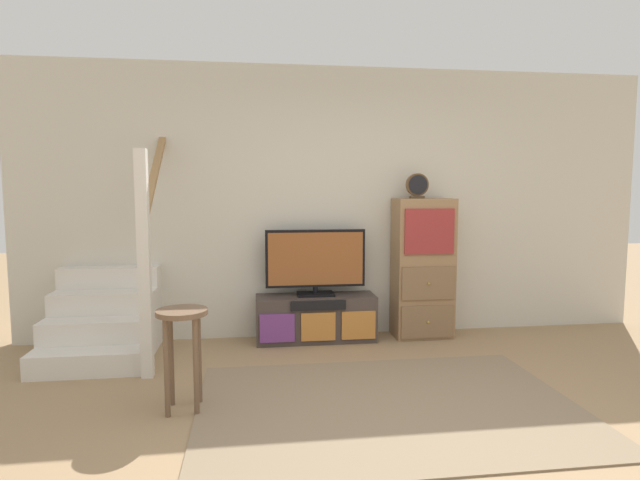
# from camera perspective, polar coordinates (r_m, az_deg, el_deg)

# --- Properties ---
(ground_plane) EXTENTS (20.00, 20.00, 0.00)m
(ground_plane) POSITION_cam_1_polar(r_m,az_deg,el_deg) (3.19, 10.68, -22.24)
(ground_plane) COLOR #997A56
(back_wall) EXTENTS (6.40, 0.12, 2.70)m
(back_wall) POSITION_cam_1_polar(r_m,az_deg,el_deg) (5.21, 2.44, 4.18)
(back_wall) COLOR beige
(back_wall) RESTS_ON ground_plane
(area_rug) EXTENTS (2.60, 1.80, 0.01)m
(area_rug) POSITION_cam_1_polar(r_m,az_deg,el_deg) (3.70, 7.63, -17.96)
(area_rug) COLOR #847056
(area_rug) RESTS_ON ground_plane
(media_console) EXTENTS (1.17, 0.38, 0.45)m
(media_console) POSITION_cam_1_polar(r_m,az_deg,el_deg) (5.06, -0.47, -8.76)
(media_console) COLOR #423833
(media_console) RESTS_ON ground_plane
(television) EXTENTS (0.98, 0.22, 0.65)m
(television) POSITION_cam_1_polar(r_m,az_deg,el_deg) (4.97, -0.51, -2.32)
(television) COLOR black
(television) RESTS_ON media_console
(side_cabinet) EXTENTS (0.58, 0.38, 1.40)m
(side_cabinet) POSITION_cam_1_polar(r_m,az_deg,el_deg) (5.22, 11.46, -3.13)
(side_cabinet) COLOR #93704C
(side_cabinet) RESTS_ON ground_plane
(desk_clock) EXTENTS (0.22, 0.08, 0.25)m
(desk_clock) POSITION_cam_1_polar(r_m,az_deg,el_deg) (5.12, 10.86, 5.98)
(desk_clock) COLOR #4C3823
(desk_clock) RESTS_ON side_cabinet
(staircase) EXTENTS (1.00, 1.36, 2.20)m
(staircase) POSITION_cam_1_polar(r_m,az_deg,el_deg) (5.17, -22.46, -7.22)
(staircase) COLOR silver
(staircase) RESTS_ON ground_plane
(bar_stool_near) EXTENTS (0.34, 0.34, 0.69)m
(bar_stool_near) POSITION_cam_1_polar(r_m,az_deg,el_deg) (3.57, -15.18, -10.29)
(bar_stool_near) COLOR brown
(bar_stool_near) RESTS_ON ground_plane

